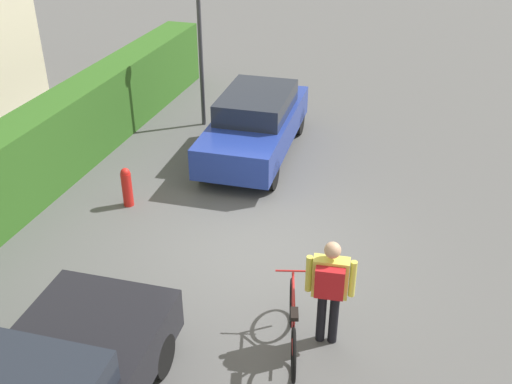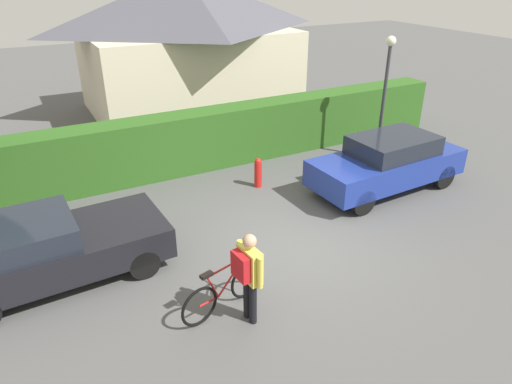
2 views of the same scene
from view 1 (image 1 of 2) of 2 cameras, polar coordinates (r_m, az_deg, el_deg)
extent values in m
plane|color=#525252|center=(10.62, 0.63, -5.21)|extent=(60.00, 60.00, 0.00)
cube|color=#2E5D1E|center=(12.28, -21.63, 2.18)|extent=(15.99, 0.90, 1.66)
cylinder|color=black|center=(8.95, -18.87, -12.58)|extent=(0.60, 0.21, 0.59)
cylinder|color=black|center=(8.29, -9.04, -15.05)|extent=(0.60, 0.21, 0.59)
cube|color=navy|center=(13.49, -0.08, 6.04)|extent=(4.22, 1.81, 0.66)
cube|color=#1E232D|center=(13.40, 0.07, 8.49)|extent=(2.18, 1.52, 0.47)
cylinder|color=black|center=(15.05, -1.39, 7.27)|extent=(0.65, 0.21, 0.64)
cylinder|color=black|center=(14.75, 4.06, 6.71)|extent=(0.65, 0.21, 0.64)
cylinder|color=black|center=(12.62, -4.90, 2.47)|extent=(0.65, 0.21, 0.64)
cylinder|color=black|center=(12.25, 1.51, 1.69)|extent=(0.65, 0.21, 0.64)
torus|color=black|center=(8.89, 3.43, -10.43)|extent=(0.71, 0.24, 0.72)
torus|color=black|center=(8.12, 3.57, -15.20)|extent=(0.71, 0.24, 0.72)
cylinder|color=#B21E1E|center=(8.47, 3.53, -10.49)|extent=(0.66, 0.21, 0.59)
cylinder|color=#B21E1E|center=(8.16, 3.59, -12.53)|extent=(0.25, 0.10, 0.55)
cylinder|color=#B21E1E|center=(8.22, 3.60, -9.83)|extent=(0.80, 0.25, 0.05)
cylinder|color=#B21E1E|center=(8.27, 3.54, -14.27)|extent=(0.39, 0.14, 0.05)
cylinder|color=#B21E1E|center=(8.72, 3.48, -9.06)|extent=(0.04, 0.04, 0.55)
cube|color=black|center=(7.88, 3.67, -11.47)|extent=(0.24, 0.15, 0.06)
cylinder|color=#B21E1E|center=(8.53, 3.55, -7.48)|extent=(0.16, 0.49, 0.03)
cylinder|color=black|center=(8.61, 6.21, -11.68)|extent=(0.13, 0.13, 0.83)
cylinder|color=black|center=(8.61, 7.37, -11.79)|extent=(0.13, 0.13, 0.83)
cube|color=#D8CC4C|center=(8.16, 7.08, -8.01)|extent=(0.25, 0.50, 0.59)
sphere|color=tan|center=(7.90, 7.28, -5.50)|extent=(0.22, 0.22, 0.22)
cylinder|color=#D8CC4C|center=(8.17, 5.04, -7.72)|extent=(0.09, 0.09, 0.56)
cylinder|color=#D8CC4C|center=(8.15, 9.15, -8.13)|extent=(0.09, 0.09, 0.56)
cube|color=red|center=(8.02, 7.00, -8.54)|extent=(0.20, 0.40, 0.45)
cylinder|color=#38383D|center=(14.84, -5.23, 12.35)|extent=(0.10, 0.10, 3.33)
cylinder|color=red|center=(11.91, -12.12, 0.24)|extent=(0.20, 0.20, 0.70)
sphere|color=red|center=(11.73, -12.30, 1.81)|extent=(0.18, 0.18, 0.18)
camera|label=2|loc=(5.78, 67.22, 5.30)|focal=32.37mm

